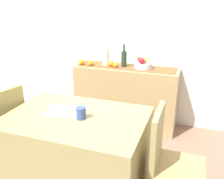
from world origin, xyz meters
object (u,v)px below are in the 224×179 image
Objects in this scene: chair_near_window at (2,146)px; wine_bottle at (124,59)px; ceramic_vase at (106,58)px; fruit_bowl at (143,65)px; open_book at (64,111)px; sideboard_console at (126,97)px; dining_table at (78,153)px; coffee_cup at (81,113)px.

wine_bottle is at bearing 56.60° from chair_near_window.
ceramic_vase is at bearing 64.61° from chair_near_window.
wine_bottle is at bearing 180.00° from fruit_bowl.
open_book is at bearing -97.13° from wine_bottle.
chair_near_window is (-0.73, -0.04, -0.48)m from open_book.
sideboard_console is 0.51m from fruit_bowl.
dining_table is 0.41m from open_book.
coffee_cup is (0.20, -0.06, 0.04)m from open_book.
wine_bottle reaches higher than chair_near_window.
fruit_bowl is 0.77× the size of wine_bottle.
wine_bottle reaches higher than open_book.
fruit_bowl is at bearing 0.00° from ceramic_vase.
dining_table is 11.78× the size of coffee_cup.
coffee_cup reaches higher than open_book.
ceramic_vase reaches higher than fruit_bowl.
open_book is (-0.14, 0.04, 0.38)m from dining_table.
dining_table is at bearing -29.32° from open_book.
wine_bottle is at bearing 69.97° from open_book.
coffee_cup is at bearing -20.26° from dining_table.
ceramic_vase is 0.24× the size of chair_near_window.
chair_near_window is at bearing -130.44° from fruit_bowl.
wine_bottle reaches higher than fruit_bowl.
chair_near_window reaches higher than dining_table.
coffee_cup is at bearing -30.56° from open_book.
wine_bottle is 2.95× the size of coffee_cup.
sideboard_console is 0.53m from wine_bottle.
sideboard_console is at bearing 0.00° from ceramic_vase.
fruit_bowl is at bearing 59.12° from open_book.
fruit_bowl is 0.19× the size of dining_table.
fruit_bowl reaches higher than chair_near_window.
ceramic_vase is 1.48m from dining_table.
chair_near_window reaches higher than sideboard_console.
coffee_cup is at bearing -1.20° from chair_near_window.
sideboard_console is 1.52× the size of chair_near_window.
sideboard_console is at bearing 90.15° from coffee_cup.
fruit_bowl reaches higher than open_book.
dining_table is at bearing 0.28° from chair_near_window.
sideboard_console is 4.57× the size of wine_bottle.
wine_bottle is 1.33m from open_book.
dining_table is 4.27× the size of open_book.
chair_near_window is (-0.92, -1.35, -0.15)m from sideboard_console.
chair_near_window is at bearing 178.80° from coffee_cup.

